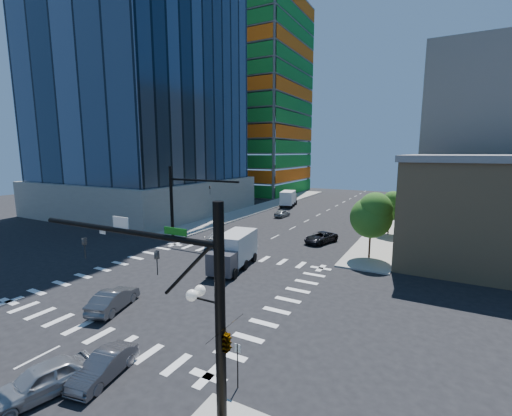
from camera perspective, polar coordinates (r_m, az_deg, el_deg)
The scene contains 21 objects.
ground at distance 30.05m, azimuth -11.84°, elevation -12.11°, with size 160.00×160.00×0.00m, color black.
road_markings at distance 30.05m, azimuth -11.84°, elevation -12.10°, with size 20.00×20.00×0.01m, color silver.
sidewalk_ne at distance 62.48m, azimuth 22.48°, elevation -1.40°, with size 5.00×60.00×0.15m, color gray.
sidewalk_nw at distance 69.40m, azimuth 1.52°, elevation 0.30°, with size 5.00×60.00×0.15m, color gray.
office_tower at distance 71.14m, azimuth -19.34°, elevation 28.71°, with size 30.00×30.00×71.00m.
construction_building at distance 95.91m, azimuth -0.59°, elevation 17.48°, with size 25.16×34.50×70.60m.
commercial_building at distance 44.15m, azimuth 36.72°, elevation 0.20°, with size 20.50×22.50×10.60m.
bg_building_ne at distance 76.85m, azimuth 35.30°, elevation 9.92°, with size 24.00×30.00×28.00m, color slate.
signal_mast_se at distance 13.71m, azimuth -9.24°, elevation -16.04°, with size 10.51×2.48×9.00m.
signal_mast_nw at distance 43.60m, azimuth -12.47°, elevation 1.97°, with size 10.20×0.40×9.00m.
tree_south at distance 36.16m, azimuth 18.83°, elevation -1.06°, with size 4.16×4.16×6.82m.
tree_north at distance 47.98m, azimuth 21.52°, elevation 0.37°, with size 3.54×3.52×5.78m.
no_parking_sign at distance 17.24m, azimuth -3.09°, elevation -24.04°, with size 0.30×0.06×2.20m.
car_nb_near at distance 19.66m, azimuth -32.17°, elevation -23.17°, with size 1.75×4.36×1.49m, color #9B9DA3.
car_nb_right at distance 19.65m, azimuth -24.04°, elevation -22.95°, with size 1.31×3.77×1.24m, color #515055.
car_nb_far at distance 42.29m, azimuth 10.76°, elevation -4.87°, with size 2.18×4.74×1.32m, color black.
car_sb_near at distance 41.54m, azimuth -6.31°, elevation -4.92°, with size 2.03×4.99×1.45m, color silver.
car_sb_mid at distance 58.37m, azimuth 4.41°, elevation -0.86°, with size 1.51×3.76×1.28m, color #9A9EA1.
car_sb_cross at distance 26.58m, azimuth -22.64°, elevation -13.86°, with size 1.54×4.41×1.45m, color #505155.
box_truck_near at distance 32.37m, azimuth -3.91°, elevation -7.66°, with size 3.56×6.54×3.26m.
box_truck_far at distance 70.06m, azimuth 5.48°, elevation 1.45°, with size 3.82×6.48×3.18m.
Camera 1 is at (18.24, -21.28, 10.83)m, focal length 24.00 mm.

